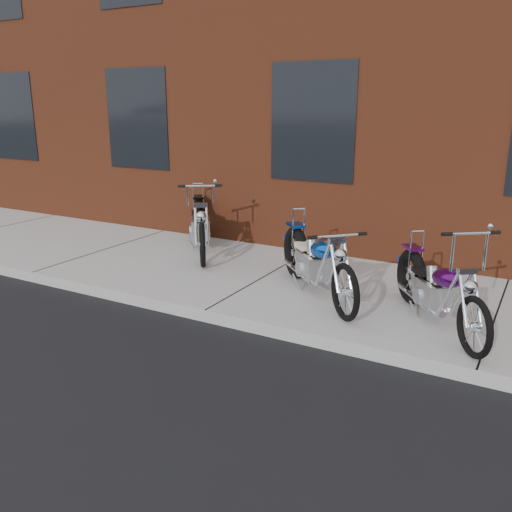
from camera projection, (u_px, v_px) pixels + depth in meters
The scene contains 6 objects.
ground at pixel (205, 322), 6.39m from camera, with size 120.00×120.00×0.00m, color black.
sidewalk at pixel (265, 281), 7.62m from camera, with size 22.00×3.00×0.15m, color #A4A4A4.
building_brick at pixel (405, 32), 12.00m from camera, with size 22.00×10.00×8.00m, color brown.
chopper_purple at pixel (437, 292), 5.85m from camera, with size 1.35×1.73×1.18m.
chopper_blue at pixel (316, 264), 6.75m from camera, with size 1.69×1.67×0.99m.
chopper_third at pixel (200, 226), 8.75m from camera, with size 1.49×1.93×1.19m.
Camera 1 is at (3.43, -4.87, 2.50)m, focal length 38.00 mm.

